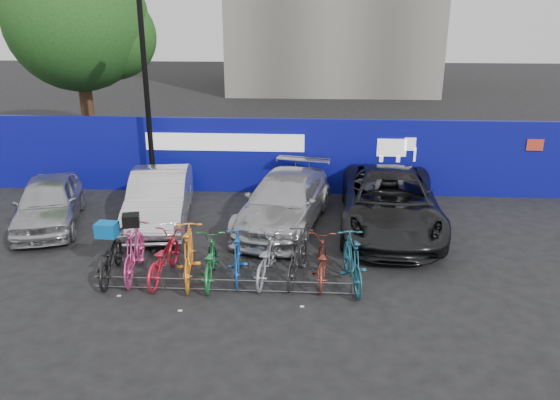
# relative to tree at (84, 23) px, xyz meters

# --- Properties ---
(ground) EXTENTS (100.00, 100.00, 0.00)m
(ground) POSITION_rel_tree_xyz_m (6.77, -10.06, -5.07)
(ground) COLOR black
(ground) RESTS_ON ground
(hoarding) EXTENTS (22.00, 0.18, 2.40)m
(hoarding) POSITION_rel_tree_xyz_m (6.78, -4.06, -3.86)
(hoarding) COLOR #090E85
(hoarding) RESTS_ON ground
(tree) EXTENTS (5.40, 5.20, 7.80)m
(tree) POSITION_rel_tree_xyz_m (0.00, 0.00, 0.00)
(tree) COLOR #382314
(tree) RESTS_ON ground
(lamppost) EXTENTS (0.25, 0.50, 6.11)m
(lamppost) POSITION_rel_tree_xyz_m (3.57, -4.66, -1.80)
(lamppost) COLOR black
(lamppost) RESTS_ON ground
(bike_rack) EXTENTS (5.60, 0.03, 0.30)m
(bike_rack) POSITION_rel_tree_xyz_m (6.77, -10.66, -4.91)
(bike_rack) COLOR #595B60
(bike_rack) RESTS_ON ground
(car_0) EXTENTS (2.63, 4.17, 1.32)m
(car_0) POSITION_rel_tree_xyz_m (1.42, -7.24, -4.41)
(car_0) COLOR #AAAAAF
(car_0) RESTS_ON ground
(car_1) EXTENTS (2.12, 4.50, 1.43)m
(car_1) POSITION_rel_tree_xyz_m (4.37, -6.84, -4.36)
(car_1) COLOR silver
(car_1) RESTS_ON ground
(car_2) EXTENTS (2.89, 5.05, 1.38)m
(car_2) POSITION_rel_tree_xyz_m (7.80, -6.83, -4.38)
(car_2) COLOR #B6B5BA
(car_2) RESTS_ON ground
(car_3) EXTENTS (2.89, 5.65, 1.53)m
(car_3) POSITION_rel_tree_xyz_m (10.61, -6.94, -4.30)
(car_3) COLOR black
(car_3) RESTS_ON ground
(bike_0) EXTENTS (0.85, 1.93, 0.98)m
(bike_0) POSITION_rel_tree_xyz_m (4.14, -10.14, -4.58)
(bike_0) COLOR black
(bike_0) RESTS_ON ground
(bike_1) EXTENTS (0.75, 2.02, 1.19)m
(bike_1) POSITION_rel_tree_xyz_m (4.65, -10.02, -4.47)
(bike_1) COLOR #C9387B
(bike_1) RESTS_ON ground
(bike_2) EXTENTS (0.83, 1.94, 0.99)m
(bike_2) POSITION_rel_tree_xyz_m (5.31, -10.10, -4.57)
(bike_2) COLOR red
(bike_2) RESTS_ON ground
(bike_3) EXTENTS (0.86, 2.09, 1.22)m
(bike_3) POSITION_rel_tree_xyz_m (5.90, -10.15, -4.46)
(bike_3) COLOR orange
(bike_3) RESTS_ON ground
(bike_4) EXTENTS (0.79, 1.86, 0.95)m
(bike_4) POSITION_rel_tree_xyz_m (6.34, -10.16, -4.59)
(bike_4) COLOR #20773B
(bike_4) RESTS_ON ground
(bike_5) EXTENTS (0.66, 1.77, 1.04)m
(bike_5) POSITION_rel_tree_xyz_m (6.93, -9.99, -4.55)
(bike_5) COLOR #1954AE
(bike_5) RESTS_ON ground
(bike_6) EXTENTS (0.84, 1.90, 0.97)m
(bike_6) POSITION_rel_tree_xyz_m (7.54, -9.99, -4.59)
(bike_6) COLOR #93959A
(bike_6) RESTS_ON ground
(bike_7) EXTENTS (0.87, 1.91, 1.11)m
(bike_7) POSITION_rel_tree_xyz_m (8.24, -9.99, -4.51)
(bike_7) COLOR #252427
(bike_7) RESTS_ON ground
(bike_8) EXTENTS (0.67, 1.79, 0.93)m
(bike_8) POSITION_rel_tree_xyz_m (8.76, -10.00, -4.60)
(bike_8) COLOR maroon
(bike_8) RESTS_ON ground
(bike_9) EXTENTS (0.78, 1.96, 1.15)m
(bike_9) POSITION_rel_tree_xyz_m (9.42, -10.19, -4.49)
(bike_9) COLOR #1D576B
(bike_9) RESTS_ON ground
(cargo_crate) EXTENTS (0.47, 0.38, 0.32)m
(cargo_crate) POSITION_rel_tree_xyz_m (4.14, -10.14, -3.93)
(cargo_crate) COLOR #085CAC
(cargo_crate) RESTS_ON bike_0
(cargo_topcase) EXTENTS (0.43, 0.40, 0.26)m
(cargo_topcase) POSITION_rel_tree_xyz_m (4.65, -10.02, -3.75)
(cargo_topcase) COLOR black
(cargo_topcase) RESTS_ON bike_1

